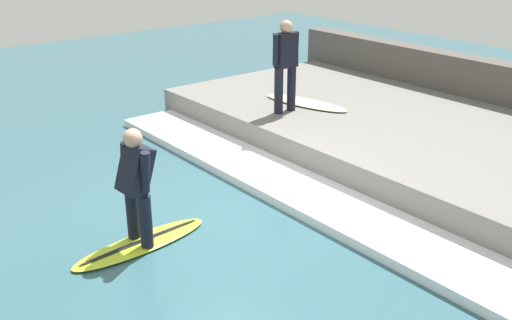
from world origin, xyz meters
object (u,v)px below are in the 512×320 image
object	(u,v)px
surfboard_waiting_near	(306,103)
surfboard_riding	(141,243)
surfer_waiting_near	(286,61)
surfer_riding	(136,181)

from	to	relation	value
surfboard_waiting_near	surfboard_riding	bearing A→B (deg)	-157.29
surfboard_riding	surfer_waiting_near	world-z (taller)	surfer_waiting_near
surfboard_riding	surfboard_waiting_near	bearing A→B (deg)	22.71
surfer_riding	surfer_waiting_near	xyz separation A→B (m)	(4.09, 1.87, 0.58)
surfer_waiting_near	surfboard_waiting_near	world-z (taller)	surfer_waiting_near
surfboard_riding	surfer_riding	distance (m)	0.87
surfboard_riding	surfboard_waiting_near	world-z (taller)	surfboard_waiting_near
surfboard_riding	surfer_riding	bearing A→B (deg)	0.00
surfer_riding	surfboard_waiting_near	xyz separation A→B (m)	(4.73, 1.98, -0.34)
surfer_riding	surfer_waiting_near	world-z (taller)	surfer_waiting_near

